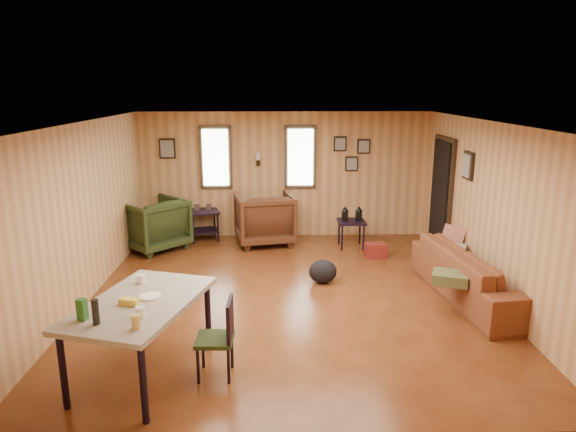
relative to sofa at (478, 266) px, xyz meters
name	(u,v)px	position (x,y,z in m)	size (l,w,h in m)	color
room	(300,207)	(-2.42, 0.44, 0.73)	(5.54, 6.04, 2.44)	brown
sofa	(478,266)	(0.00, 0.00, 0.00)	(2.41, 0.70, 0.94)	brown
recliner_brown	(264,216)	(-2.97, 2.66, 0.05)	(1.02, 0.95, 1.05)	#482715
recliner_green	(153,222)	(-4.95, 2.35, 0.04)	(0.98, 0.92, 1.01)	#283618
end_table	(204,220)	(-4.13, 2.90, -0.07)	(0.67, 0.64, 0.71)	black
side_table	(352,219)	(-1.40, 2.36, 0.05)	(0.49, 0.49, 0.77)	black
cooler	(375,250)	(-1.06, 1.78, -0.35)	(0.37, 0.28, 0.25)	maroon
backpack	(323,272)	(-2.07, 0.62, -0.29)	(0.42, 0.32, 0.36)	black
sofa_pillows	(452,258)	(-0.30, 0.21, 0.04)	(1.01, 1.88, 0.38)	#4C522E
dining_table	(140,308)	(-4.11, -1.86, 0.27)	(1.36, 1.79, 1.04)	gray
dining_chair	(221,334)	(-3.32, -1.87, -0.01)	(0.38, 0.38, 0.82)	#283618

